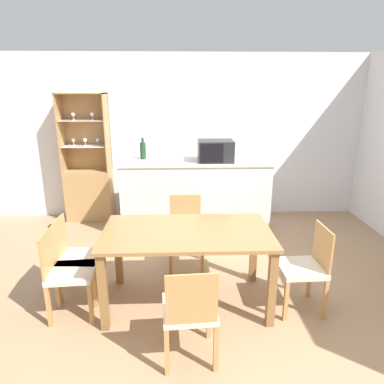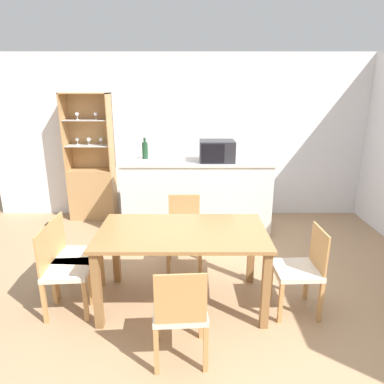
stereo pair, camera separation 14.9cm
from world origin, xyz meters
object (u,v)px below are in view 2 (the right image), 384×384
at_px(dining_table, 183,241).
at_px(dining_chair_side_left_near, 64,269).
at_px(display_cabinet, 94,183).
at_px(dining_chair_head_near, 181,311).
at_px(microwave, 218,151).
at_px(dining_chair_head_far, 185,231).
at_px(wine_bottle, 146,150).
at_px(dining_chair_side_right_near, 302,269).
at_px(dining_chair_side_left_far, 74,256).

bearing_deg(dining_table, dining_chair_side_left_near, -173.02).
distance_m(display_cabinet, dining_chair_head_near, 3.44).
distance_m(display_cabinet, microwave, 2.12).
distance_m(dining_chair_side_left_near, dining_chair_head_far, 1.41).
xyz_separation_m(dining_chair_head_near, wine_bottle, (-0.59, 2.72, 0.74)).
xyz_separation_m(dining_chair_side_right_near, dining_chair_side_left_near, (-2.19, -0.00, 0.00)).
height_order(display_cabinet, wine_bottle, display_cabinet).
height_order(dining_chair_head_far, microwave, microwave).
relative_size(dining_chair_side_left_far, microwave, 1.72).
bearing_deg(dining_chair_head_far, microwave, -114.02).
bearing_deg(dining_table, display_cabinet, 122.69).
bearing_deg(display_cabinet, wine_bottle, -22.09).
bearing_deg(microwave, dining_chair_head_far, -113.10).
bearing_deg(dining_chair_side_right_near, display_cabinet, 44.64).
bearing_deg(wine_bottle, dining_chair_head_far, -64.30).
height_order(dining_table, microwave, microwave).
relative_size(dining_chair_side_right_near, wine_bottle, 2.72).
xyz_separation_m(display_cabinet, dining_table, (1.50, -2.34, 0.08)).
bearing_deg(dining_chair_side_right_near, dining_chair_side_left_near, 88.33).
height_order(dining_table, dining_chair_side_left_near, dining_chair_side_left_near).
height_order(dining_chair_head_near, dining_chair_side_right_near, same).
height_order(dining_chair_side_left_near, microwave, microwave).
bearing_deg(dining_chair_side_right_near, dining_chair_side_left_far, 81.38).
bearing_deg(microwave, display_cabinet, 163.71).
bearing_deg(microwave, dining_chair_side_left_near, -128.75).
bearing_deg(dining_chair_side_left_far, wine_bottle, 167.28).
bearing_deg(display_cabinet, dining_chair_side_right_near, -43.58).
distance_m(dining_chair_head_near, microwave, 2.67).
distance_m(dining_chair_head_near, dining_chair_head_far, 1.50).
height_order(dining_chair_head_near, wine_bottle, wine_bottle).
bearing_deg(dining_chair_side_left_far, dining_table, 85.72).
relative_size(display_cabinet, wine_bottle, 6.45).
bearing_deg(display_cabinet, microwave, -16.29).
bearing_deg(dining_chair_side_left_near, dining_chair_side_right_near, 86.07).
relative_size(dining_table, dining_chair_side_right_near, 1.89).
distance_m(dining_chair_side_left_far, microwave, 2.37).
bearing_deg(display_cabinet, dining_chair_side_left_far, -79.53).
xyz_separation_m(dining_table, wine_bottle, (-0.59, 1.97, 0.52)).
bearing_deg(dining_chair_side_right_near, wine_bottle, 36.94).
xyz_separation_m(dining_chair_side_left_near, dining_chair_head_far, (1.10, 0.88, 0.00)).
xyz_separation_m(dining_chair_side_left_far, microwave, (1.53, 1.64, 0.76)).
bearing_deg(dining_chair_side_left_far, dining_chair_head_far, 121.97).
bearing_deg(dining_chair_side_left_far, dining_chair_side_left_near, 2.65).
xyz_separation_m(dining_chair_side_left_near, wine_bottle, (0.51, 2.11, 0.74)).
distance_m(display_cabinet, dining_chair_head_far, 2.20).
height_order(dining_chair_side_left_near, wine_bottle, wine_bottle).
distance_m(dining_table, dining_chair_side_left_far, 1.13).
bearing_deg(display_cabinet, dining_chair_side_left_near, -80.64).
bearing_deg(dining_chair_head_near, dining_table, 86.49).
relative_size(microwave, wine_bottle, 1.58).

